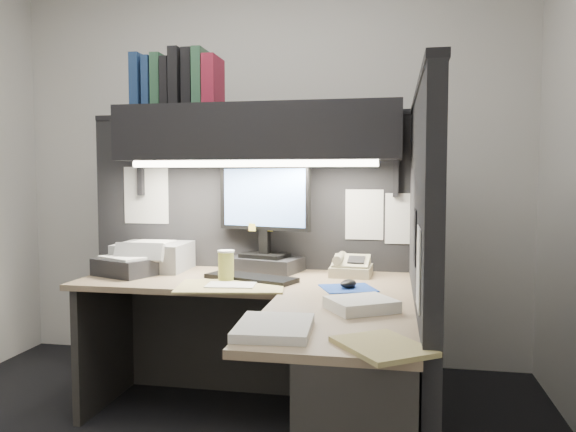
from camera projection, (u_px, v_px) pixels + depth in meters
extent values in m
cube|color=silver|center=(266.00, 164.00, 3.83)|extent=(3.50, 0.04, 2.70)
cube|color=black|center=(250.00, 255.00, 3.30)|extent=(1.90, 0.06, 1.60)
cube|color=black|center=(421.00, 285.00, 2.39)|extent=(0.06, 1.50, 1.60)
cube|color=#91815C|center=(245.00, 281.00, 2.93)|extent=(1.70, 0.68, 0.03)
cube|color=#91815C|center=(334.00, 324.00, 2.08)|extent=(0.60, 0.85, 0.03)
cube|color=#2D2A28|center=(259.00, 334.00, 3.25)|extent=(1.61, 0.02, 0.70)
cube|color=#2D2A28|center=(106.00, 341.00, 3.11)|extent=(0.04, 0.61, 0.70)
cube|color=black|center=(258.00, 133.00, 3.06)|extent=(1.55, 0.34, 0.30)
cylinder|color=white|center=(251.00, 163.00, 2.93)|extent=(1.32, 0.04, 0.04)
cube|color=black|center=(265.00, 264.00, 3.16)|extent=(0.45, 0.34, 0.08)
cube|color=black|center=(265.00, 242.00, 3.15)|extent=(0.06, 0.06, 0.13)
cube|color=black|center=(264.00, 198.00, 3.13)|extent=(0.54, 0.18, 0.37)
cube|color=#71A1F9|center=(264.00, 198.00, 3.11)|extent=(0.49, 0.14, 0.32)
cube|color=black|center=(251.00, 278.00, 2.88)|extent=(0.51, 0.33, 0.02)
cube|color=navy|center=(348.00, 288.00, 2.66)|extent=(0.30, 0.29, 0.00)
ellipsoid|color=black|center=(348.00, 284.00, 2.66)|extent=(0.10, 0.12, 0.04)
cube|color=#B3AD8A|center=(351.00, 268.00, 3.01)|extent=(0.22, 0.23, 0.09)
cylinder|color=#D5C255|center=(226.00, 267.00, 2.84)|extent=(0.10, 0.10, 0.15)
cube|color=gray|center=(154.00, 256.00, 3.20)|extent=(0.40, 0.34, 0.15)
cube|color=black|center=(128.00, 266.00, 3.03)|extent=(0.38, 0.35, 0.09)
cube|color=tan|center=(231.00, 286.00, 2.70)|extent=(0.56, 0.41, 0.01)
cube|color=white|center=(361.00, 305.00, 2.23)|extent=(0.32, 0.31, 0.05)
cube|color=white|center=(274.00, 327.00, 1.92)|extent=(0.27, 0.33, 0.03)
cube|color=tan|center=(383.00, 347.00, 1.73)|extent=(0.35, 0.36, 0.02)
cube|color=navy|center=(141.00, 82.00, 3.17)|extent=(0.05, 0.22, 0.29)
cube|color=navy|center=(153.00, 83.00, 3.17)|extent=(0.04, 0.22, 0.27)
cube|color=#264D35|center=(162.00, 82.00, 3.16)|extent=(0.06, 0.22, 0.29)
cube|color=black|center=(171.00, 83.00, 3.13)|extent=(0.05, 0.22, 0.26)
cube|color=black|center=(180.00, 78.00, 3.11)|extent=(0.05, 0.22, 0.31)
cube|color=black|center=(192.00, 79.00, 3.11)|extent=(0.05, 0.22, 0.31)
cube|color=#264D35|center=(202.00, 78.00, 3.08)|extent=(0.05, 0.22, 0.30)
cube|color=maroon|center=(213.00, 81.00, 3.07)|extent=(0.07, 0.22, 0.26)
cube|color=white|center=(364.00, 215.00, 3.13)|extent=(0.21, 0.00, 0.28)
cube|color=white|center=(404.00, 219.00, 3.09)|extent=(0.21, 0.00, 0.28)
cube|color=white|center=(146.00, 195.00, 3.36)|extent=(0.28, 0.00, 0.34)
cube|color=black|center=(415.00, 237.00, 2.25)|extent=(0.00, 0.18, 0.22)
cube|color=white|center=(418.00, 268.00, 1.91)|extent=(0.00, 0.21, 0.28)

